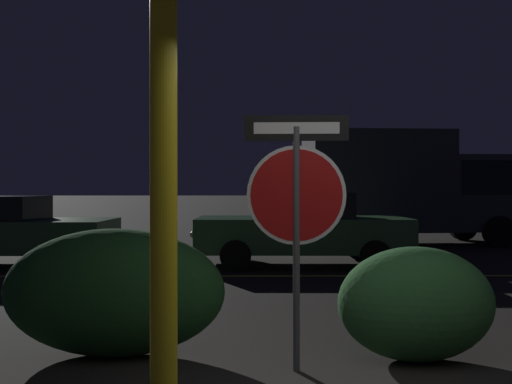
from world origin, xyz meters
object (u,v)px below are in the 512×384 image
(stop_sign, at_px, (296,193))
(hedge_bush_1, at_px, (114,292))
(yellow_pole_left, at_px, (164,162))
(hedge_bush_2, at_px, (416,304))
(delivery_truck, at_px, (416,185))
(passing_car_1, at_px, (1,230))
(passing_car_2, at_px, (303,229))

(stop_sign, distance_m, hedge_bush_1, 1.98)
(yellow_pole_left, distance_m, hedge_bush_1, 2.29)
(hedge_bush_2, xyz_separation_m, delivery_truck, (3.19, 11.00, 1.16))
(passing_car_1, xyz_separation_m, delivery_truck, (9.84, 4.47, 0.96))
(stop_sign, height_order, passing_car_2, stop_sign)
(passing_car_2, relative_size, delivery_truck, 0.69)
(yellow_pole_left, distance_m, passing_car_1, 9.44)
(hedge_bush_2, bearing_deg, yellow_pole_left, -140.96)
(stop_sign, height_order, delivery_truck, delivery_truck)
(hedge_bush_1, relative_size, passing_car_1, 0.46)
(hedge_bush_1, height_order, hedge_bush_2, hedge_bush_1)
(stop_sign, xyz_separation_m, hedge_bush_1, (-1.68, 0.46, -0.94))
(yellow_pole_left, bearing_deg, hedge_bush_2, 39.04)
(hedge_bush_2, height_order, passing_car_2, passing_car_2)
(passing_car_1, distance_m, passing_car_2, 6.21)
(hedge_bush_2, xyz_separation_m, passing_car_2, (-0.44, 6.51, 0.22))
(delivery_truck, bearing_deg, hedge_bush_2, -19.95)
(passing_car_2, xyz_separation_m, delivery_truck, (3.64, 4.49, 0.93))
(passing_car_1, bearing_deg, hedge_bush_1, 32.43)
(hedge_bush_1, relative_size, hedge_bush_2, 1.46)
(stop_sign, bearing_deg, hedge_bush_2, 16.68)
(passing_car_1, relative_size, passing_car_2, 1.04)
(hedge_bush_1, bearing_deg, passing_car_1, 121.25)
(hedge_bush_1, bearing_deg, delivery_truck, 61.04)
(hedge_bush_2, bearing_deg, passing_car_1, 135.54)
(delivery_truck, bearing_deg, hedge_bush_1, -32.71)
(passing_car_2, bearing_deg, stop_sign, 175.26)
(hedge_bush_1, distance_m, passing_car_1, 7.43)
(hedge_bush_2, bearing_deg, passing_car_2, 93.88)
(yellow_pole_left, height_order, passing_car_1, yellow_pole_left)
(stop_sign, distance_m, yellow_pole_left, 1.68)
(yellow_pole_left, bearing_deg, stop_sign, 55.96)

